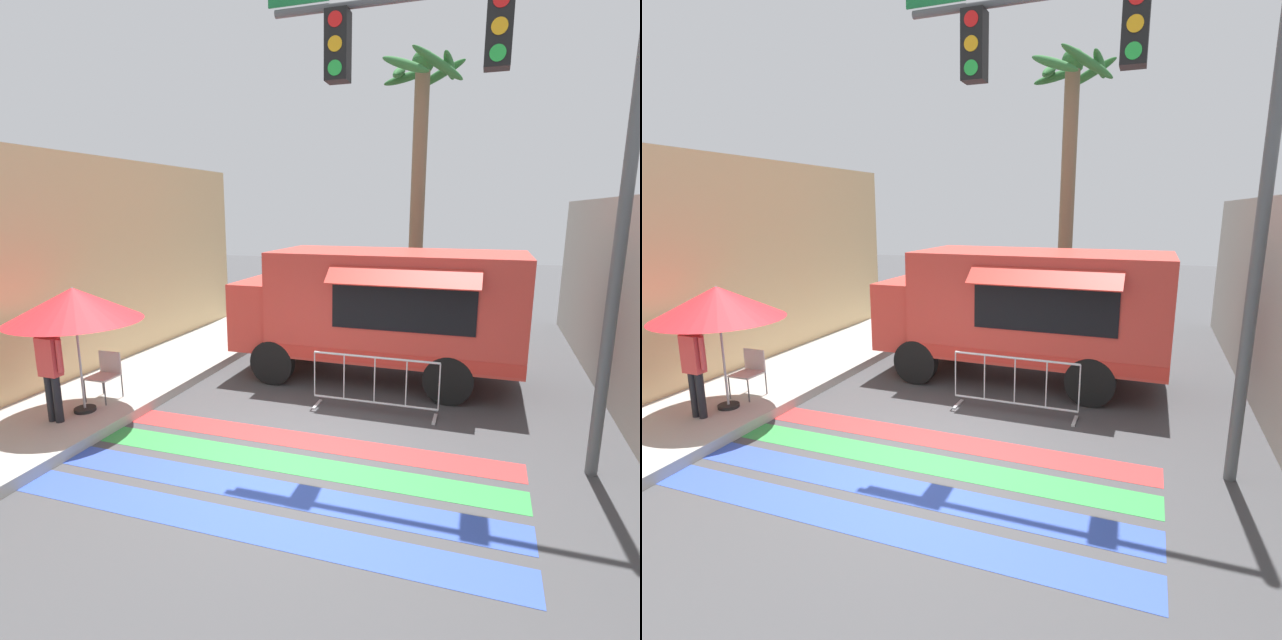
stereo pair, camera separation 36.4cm
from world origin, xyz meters
TOP-DOWN VIEW (x-y plane):
  - ground_plane at (0.00, 0.00)m, footprint 60.00×60.00m
  - sidewalk_left at (-5.40, 0.00)m, footprint 4.40×16.00m
  - concrete_wall_right at (4.87, 3.00)m, footprint 0.20×16.00m
  - crosswalk_painted at (0.00, -0.63)m, footprint 6.40×2.84m
  - food_truck at (0.27, 3.88)m, footprint 5.98×2.77m
  - traffic_signal_pole at (2.53, 0.81)m, footprint 4.83×0.29m
  - patio_umbrella at (-4.00, 0.04)m, footprint 2.19×2.19m
  - folding_chair at (-4.07, 0.69)m, footprint 0.47×0.47m
  - vendor_person at (-4.13, -0.45)m, footprint 0.53×0.22m
  - barricade_front at (0.70, 1.98)m, footprint 2.30×0.44m
  - palm_tree at (0.53, 8.10)m, footprint 2.35×2.41m

SIDE VIEW (x-z plane):
  - ground_plane at x=0.00m, z-range 0.00..0.00m
  - crosswalk_painted at x=0.00m, z-range 0.00..0.01m
  - sidewalk_left at x=-5.40m, z-range 0.00..0.18m
  - barricade_front at x=0.70m, z-range 0.00..1.06m
  - folding_chair at x=-4.07m, z-range 0.26..1.12m
  - vendor_person at x=-4.13m, z-range 0.29..1.98m
  - food_truck at x=0.27m, z-range 0.22..2.99m
  - concrete_wall_right at x=4.87m, z-range 0.00..3.85m
  - patio_umbrella at x=-4.00m, z-range 0.98..3.15m
  - traffic_signal_pole at x=2.53m, z-range 1.49..8.15m
  - palm_tree at x=0.53m, z-range 1.19..8.93m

